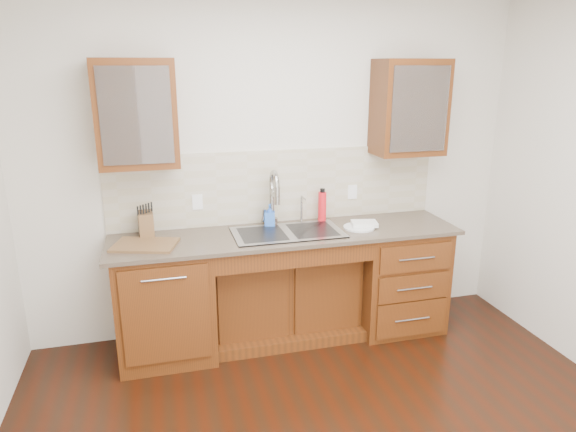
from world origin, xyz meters
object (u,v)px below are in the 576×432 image
object	(u,v)px
soap_bottle	(270,215)
plate	(359,227)
water_bottle	(322,207)
knife_block	(146,224)
cutting_board	(145,245)

from	to	relation	value
soap_bottle	plate	size ratio (longest dim) A/B	0.73
soap_bottle	plate	bearing A→B (deg)	-5.40
water_bottle	plate	distance (m)	0.36
water_bottle	knife_block	bearing A→B (deg)	-178.70
soap_bottle	water_bottle	size ratio (longest dim) A/B	0.73
knife_block	cutting_board	size ratio (longest dim) A/B	0.44
water_bottle	knife_block	size ratio (longest dim) A/B	1.30
water_bottle	knife_block	world-z (taller)	water_bottle
water_bottle	cutting_board	world-z (taller)	water_bottle
water_bottle	plate	world-z (taller)	water_bottle
knife_block	water_bottle	bearing A→B (deg)	-2.31
plate	knife_block	xyz separation A→B (m)	(-1.63, 0.22, 0.09)
water_bottle	soap_bottle	bearing A→B (deg)	-177.48
soap_bottle	water_bottle	bearing A→B (deg)	16.03
soap_bottle	plate	world-z (taller)	soap_bottle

